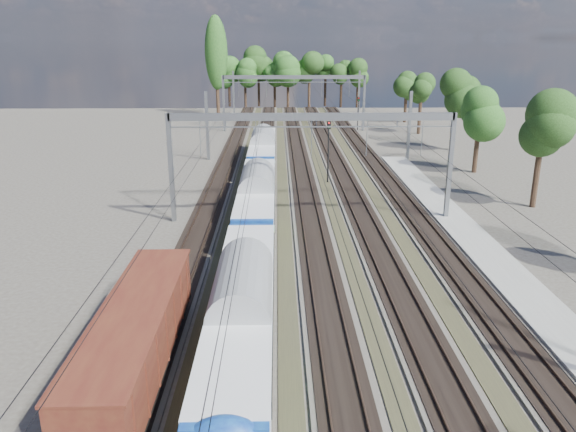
{
  "coord_description": "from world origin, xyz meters",
  "views": [
    {
      "loc": [
        -2.77,
        -15.13,
        14.7
      ],
      "look_at": [
        -2.05,
        22.35,
        2.8
      ],
      "focal_mm": 35.0,
      "sensor_mm": 36.0,
      "label": 1
    }
  ],
  "objects_px": {
    "signal_near": "(328,144)",
    "emu_train": "(257,190)",
    "worker": "(316,125)",
    "signal_far": "(358,109)",
    "freight_boxcar": "(137,338)"
  },
  "relations": [
    {
      "from": "worker",
      "to": "signal_far",
      "type": "xyz_separation_m",
      "value": [
        6.91,
        -0.21,
        2.64
      ]
    },
    {
      "from": "signal_far",
      "to": "emu_train",
      "type": "bearing_deg",
      "value": -83.45
    },
    {
      "from": "signal_near",
      "to": "signal_far",
      "type": "height_order",
      "value": "signal_near"
    },
    {
      "from": "worker",
      "to": "emu_train",
      "type": "bearing_deg",
      "value": 176.56
    },
    {
      "from": "emu_train",
      "to": "freight_boxcar",
      "type": "height_order",
      "value": "emu_train"
    },
    {
      "from": "freight_boxcar",
      "to": "signal_far",
      "type": "bearing_deg",
      "value": 74.67
    },
    {
      "from": "freight_boxcar",
      "to": "signal_far",
      "type": "xyz_separation_m",
      "value": [
        19.69,
        71.82,
        1.28
      ]
    },
    {
      "from": "signal_near",
      "to": "emu_train",
      "type": "bearing_deg",
      "value": -120.08
    },
    {
      "from": "emu_train",
      "to": "freight_boxcar",
      "type": "distance_m",
      "value": 23.89
    },
    {
      "from": "emu_train",
      "to": "worker",
      "type": "xyz_separation_m",
      "value": [
        8.28,
        48.57,
        -1.76
      ]
    },
    {
      "from": "emu_train",
      "to": "worker",
      "type": "relative_size",
      "value": 39.04
    },
    {
      "from": "emu_train",
      "to": "signal_near",
      "type": "height_order",
      "value": "signal_near"
    },
    {
      "from": "signal_near",
      "to": "signal_far",
      "type": "distance_m",
      "value": 36.67
    },
    {
      "from": "worker",
      "to": "signal_far",
      "type": "height_order",
      "value": "signal_far"
    },
    {
      "from": "freight_boxcar",
      "to": "worker",
      "type": "relative_size",
      "value": 8.51
    }
  ]
}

